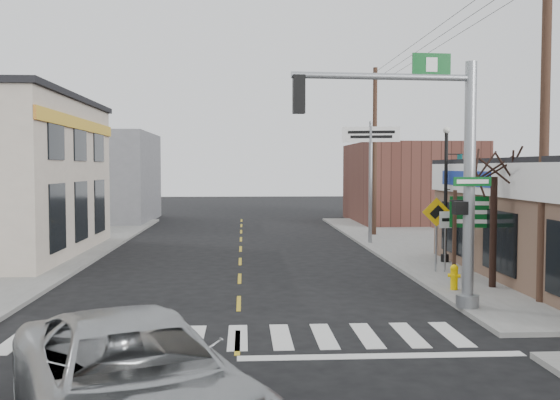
{
  "coord_description": "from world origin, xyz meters",
  "views": [
    {
      "loc": [
        0.14,
        -13.76,
        3.91
      ],
      "look_at": [
        1.39,
        7.39,
        2.8
      ],
      "focal_mm": 40.0,
      "sensor_mm": 36.0,
      "label": 1
    }
  ],
  "objects": [
    {
      "name": "center_line",
      "position": [
        0.0,
        8.0,
        0.01
      ],
      "size": [
        0.12,
        56.0,
        0.01
      ],
      "primitive_type": "cube",
      "color": "gold",
      "rests_on": "ground"
    },
    {
      "name": "traffic_signal_pole",
      "position": [
        5.39,
        2.61,
        4.16
      ],
      "size": [
        5.36,
        0.39,
        6.79
      ],
      "rotation": [
        0.0,
        0.0,
        0.07
      ],
      "color": "gray",
      "rests_on": "sidewalk_right"
    },
    {
      "name": "sidewalk_right",
      "position": [
        9.0,
        13.0,
        0.07
      ],
      "size": [
        6.0,
        38.0,
        0.13
      ],
      "primitive_type": "cube",
      "color": "slate",
      "rests_on": "ground"
    },
    {
      "name": "bldg_distant_left",
      "position": [
        -11.0,
        32.0,
        3.2
      ],
      "size": [
        9.0,
        10.0,
        6.4
      ],
      "primitive_type": "cube",
      "color": "slate",
      "rests_on": "ground"
    },
    {
      "name": "bldg_distant_right",
      "position": [
        12.0,
        30.0,
        2.8
      ],
      "size": [
        8.0,
        10.0,
        5.6
      ],
      "primitive_type": "cube",
      "color": "#542F26",
      "rests_on": "ground"
    },
    {
      "name": "shrub_back",
      "position": [
        10.72,
        7.64,
        0.55
      ],
      "size": [
        1.12,
        1.12,
        0.84
      ],
      "primitive_type": "ellipsoid",
      "color": "black",
      "rests_on": "sidewalk_right"
    },
    {
      "name": "crosswalk",
      "position": [
        0.0,
        0.4,
        0.01
      ],
      "size": [
        11.0,
        2.2,
        0.01
      ],
      "primitive_type": "cube",
      "color": "silver",
      "rests_on": "ground"
    },
    {
      "name": "lamp_post",
      "position": [
        8.26,
        10.61,
        3.26
      ],
      "size": [
        0.7,
        0.55,
        5.4
      ],
      "rotation": [
        0.0,
        0.0,
        -0.02
      ],
      "color": "black",
      "rests_on": "sidewalk_right"
    },
    {
      "name": "ped_crossing_sign",
      "position": [
        7.11,
        8.32,
        1.97
      ],
      "size": [
        1.04,
        0.07,
        2.69
      ],
      "rotation": [
        0.0,
        0.0,
        -0.05
      ],
      "color": "gray",
      "rests_on": "sidewalk_right"
    },
    {
      "name": "ground",
      "position": [
        0.0,
        0.0,
        0.0
      ],
      "size": [
        140.0,
        140.0,
        0.0
      ],
      "primitive_type": "plane",
      "color": "black",
      "rests_on": "ground"
    },
    {
      "name": "dance_center_sign",
      "position": [
        6.5,
        17.09,
        4.77
      ],
      "size": [
        2.86,
        0.18,
        6.08
      ],
      "rotation": [
        0.0,
        0.0,
        -0.21
      ],
      "color": "gray",
      "rests_on": "sidewalk_right"
    },
    {
      "name": "bare_tree",
      "position": [
        8.01,
        5.36,
        4.24
      ],
      "size": [
        2.61,
        2.61,
        5.23
      ],
      "rotation": [
        0.0,
        0.0,
        -0.05
      ],
      "color": "black",
      "rests_on": "sidewalk_right"
    },
    {
      "name": "shrub_front",
      "position": [
        9.7,
        4.75,
        0.68
      ],
      "size": [
        1.46,
        1.46,
        1.1
      ],
      "primitive_type": "ellipsoid",
      "color": "#1F3616",
      "rests_on": "sidewalk_right"
    },
    {
      "name": "sidewalk_left",
      "position": [
        -9.0,
        13.0,
        0.07
      ],
      "size": [
        6.0,
        38.0,
        0.13
      ],
      "primitive_type": "cube",
      "color": "slate",
      "rests_on": "ground"
    },
    {
      "name": "suv",
      "position": [
        -1.44,
        -4.98,
        0.87
      ],
      "size": [
        5.1,
        6.93,
        1.75
      ],
      "primitive_type": "imported",
      "rotation": [
        0.0,
        0.0,
        0.39
      ],
      "color": "#A3A5A7",
      "rests_on": "ground"
    },
    {
      "name": "fire_hydrant",
      "position": [
        6.65,
        4.99,
        0.56
      ],
      "size": [
        0.25,
        0.25,
        0.78
      ],
      "rotation": [
        0.0,
        0.0,
        -0.43
      ],
      "color": "#E9BC00",
      "rests_on": "sidewalk_right"
    },
    {
      "name": "guide_sign",
      "position": [
        8.07,
        7.09,
        2.06
      ],
      "size": [
        1.72,
        0.14,
        3.01
      ],
      "rotation": [
        0.0,
        0.0,
        -0.19
      ],
      "color": "#432B1F",
      "rests_on": "sidewalk_right"
    },
    {
      "name": "utility_pole_far",
      "position": [
        7.5,
        20.85,
        4.92
      ],
      "size": [
        1.62,
        0.24,
        9.34
      ],
      "rotation": [
        0.0,
        0.0,
        -0.06
      ],
      "color": "#493023",
      "rests_on": "sidewalk_right"
    },
    {
      "name": "utility_pole_near",
      "position": [
        8.51,
        3.16,
        5.29
      ],
      "size": [
        1.75,
        0.26,
        10.06
      ],
      "rotation": [
        0.0,
        0.0,
        -0.02
      ],
      "color": "#48351E",
      "rests_on": "sidewalk_right"
    }
  ]
}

